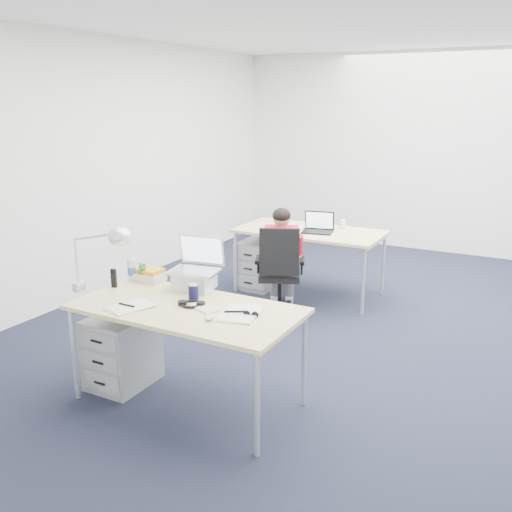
# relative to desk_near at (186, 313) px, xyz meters

# --- Properties ---
(floor) EXTENTS (7.00, 7.00, 0.00)m
(floor) POSITION_rel_desk_near_xyz_m (0.68, 1.77, -0.68)
(floor) COLOR black
(floor) RESTS_ON ground
(room) EXTENTS (6.02, 7.02, 2.80)m
(room) POSITION_rel_desk_near_xyz_m (0.68, 1.77, 1.03)
(room) COLOR white
(room) RESTS_ON ground
(desk_near) EXTENTS (1.60, 0.80, 0.73)m
(desk_near) POSITION_rel_desk_near_xyz_m (0.00, 0.00, 0.00)
(desk_near) COLOR #D0BB78
(desk_near) RESTS_ON ground
(desk_far) EXTENTS (1.60, 0.80, 0.73)m
(desk_far) POSITION_rel_desk_near_xyz_m (-0.20, 2.65, 0.00)
(desk_far) COLOR #D0BB78
(desk_far) RESTS_ON ground
(office_chair) EXTENTS (0.79, 0.79, 0.94)m
(office_chair) POSITION_rel_desk_near_xyz_m (-0.18, 1.86, -0.42)
(office_chair) COLOR black
(office_chair) RESTS_ON ground
(seated_person) EXTENTS (0.49, 0.65, 1.10)m
(seated_person) POSITION_rel_desk_near_xyz_m (-0.23, 2.01, -0.13)
(seated_person) COLOR #B51929
(seated_person) RESTS_ON ground
(drawer_pedestal_near) EXTENTS (0.40, 0.50, 0.55)m
(drawer_pedestal_near) POSITION_rel_desk_near_xyz_m (-0.60, -0.01, -0.41)
(drawer_pedestal_near) COLOR #9A9B9F
(drawer_pedestal_near) RESTS_ON ground
(drawer_pedestal_far) EXTENTS (0.40, 0.50, 0.55)m
(drawer_pedestal_far) POSITION_rel_desk_near_xyz_m (-0.80, 2.58, -0.41)
(drawer_pedestal_far) COLOR #9A9B9F
(drawer_pedestal_far) RESTS_ON ground
(silver_laptop) EXTENTS (0.41, 0.34, 0.39)m
(silver_laptop) POSITION_rel_desk_near_xyz_m (-0.17, 0.35, 0.24)
(silver_laptop) COLOR silver
(silver_laptop) RESTS_ON desk_near
(wireless_keyboard) EXTENTS (0.26, 0.18, 0.01)m
(wireless_keyboard) POSITION_rel_desk_near_xyz_m (0.12, 0.03, 0.05)
(wireless_keyboard) COLOR white
(wireless_keyboard) RESTS_ON desk_near
(computer_mouse) EXTENTS (0.07, 0.10, 0.03)m
(computer_mouse) POSITION_rel_desk_near_xyz_m (0.28, -0.13, 0.06)
(computer_mouse) COLOR white
(computer_mouse) RESTS_ON desk_near
(headphones) EXTENTS (0.24, 0.21, 0.03)m
(headphones) POSITION_rel_desk_near_xyz_m (0.02, 0.04, 0.06)
(headphones) COLOR black
(headphones) RESTS_ON desk_near
(can_koozie) EXTENTS (0.09, 0.09, 0.12)m
(can_koozie) POSITION_rel_desk_near_xyz_m (-0.05, 0.16, 0.11)
(can_koozie) COLOR #13143E
(can_koozie) RESTS_ON desk_near
(water_bottle) EXTENTS (0.09, 0.09, 0.21)m
(water_bottle) POSITION_rel_desk_near_xyz_m (-0.72, 0.28, 0.15)
(water_bottle) COLOR silver
(water_bottle) RESTS_ON desk_near
(bear_figurine) EXTENTS (0.10, 0.08, 0.16)m
(bear_figurine) POSITION_rel_desk_near_xyz_m (-0.62, 0.30, 0.13)
(bear_figurine) COLOR #24721E
(bear_figurine) RESTS_ON desk_near
(book_stack) EXTENTS (0.24, 0.19, 0.10)m
(book_stack) POSITION_rel_desk_near_xyz_m (-0.60, 0.35, 0.10)
(book_stack) COLOR silver
(book_stack) RESTS_ON desk_near
(cordless_phone) EXTENTS (0.04, 0.03, 0.15)m
(cordless_phone) POSITION_rel_desk_near_xyz_m (-0.74, 0.09, 0.12)
(cordless_phone) COLOR black
(cordless_phone) RESTS_ON desk_near
(papers_left) EXTENTS (0.30, 0.35, 0.01)m
(papers_left) POSITION_rel_desk_near_xyz_m (-0.34, -0.20, 0.05)
(papers_left) COLOR #E4E484
(papers_left) RESTS_ON desk_near
(papers_right) EXTENTS (0.30, 0.38, 0.01)m
(papers_right) POSITION_rel_desk_near_xyz_m (0.40, 0.04, 0.05)
(papers_right) COLOR #E4E484
(papers_right) RESTS_ON desk_near
(sunglasses) EXTENTS (0.11, 0.07, 0.02)m
(sunglasses) POSITION_rel_desk_near_xyz_m (0.48, 0.05, 0.06)
(sunglasses) COLOR black
(sunglasses) RESTS_ON desk_near
(desk_lamp) EXTENTS (0.52, 0.32, 0.56)m
(desk_lamp) POSITION_rel_desk_near_xyz_m (-0.75, -0.09, 0.33)
(desk_lamp) COLOR silver
(desk_lamp) RESTS_ON desk_near
(dark_laptop) EXTENTS (0.38, 0.37, 0.23)m
(dark_laptop) POSITION_rel_desk_near_xyz_m (-0.08, 2.58, 0.16)
(dark_laptop) COLOR black
(dark_laptop) RESTS_ON desk_far
(far_cup) EXTENTS (0.07, 0.07, 0.10)m
(far_cup) POSITION_rel_desk_near_xyz_m (0.09, 2.90, 0.10)
(far_cup) COLOR white
(far_cup) RESTS_ON desk_far
(far_papers) EXTENTS (0.31, 0.39, 0.01)m
(far_papers) POSITION_rel_desk_near_xyz_m (-0.44, 2.64, 0.05)
(far_papers) COLOR white
(far_papers) RESTS_ON desk_far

